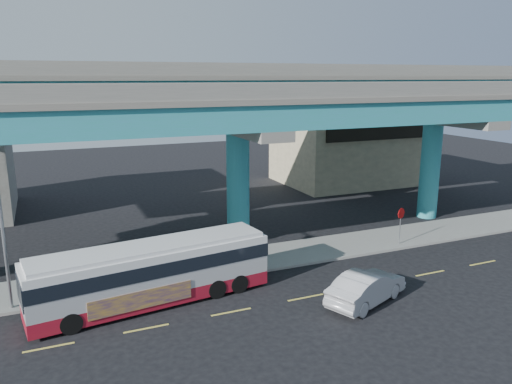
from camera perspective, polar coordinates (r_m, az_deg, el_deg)
name	(u,v)px	position (r m, az deg, el deg)	size (l,w,h in m)	color
ground	(303,295)	(26.00, 5.38, -11.66)	(120.00, 120.00, 0.00)	black
sidewalk	(259,258)	(30.52, 0.40, -7.60)	(70.00, 4.00, 0.15)	gray
lane_markings	(306,297)	(25.76, 5.70, -11.90)	(58.00, 0.12, 0.01)	#D8C64C
viaduct	(237,104)	(31.93, -2.22, 10.00)	(52.00, 12.40, 11.70)	teal
building_beige	(350,148)	(53.16, 10.69, 4.92)	(14.00, 10.23, 7.00)	#C1B18A
transit_bus	(152,271)	(24.98, -11.76, -8.84)	(11.93, 4.03, 3.01)	maroon
sedan	(366,287)	(25.40, 12.51, -10.58)	(5.12, 3.42, 1.60)	#AEAFB3
stop_sign	(401,218)	(33.68, 16.22, -2.89)	(0.71, 0.25, 2.43)	gray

